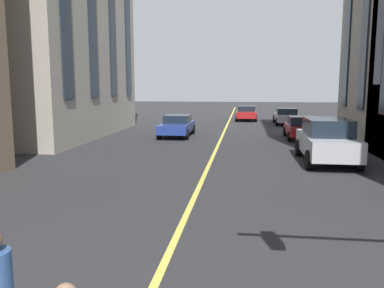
# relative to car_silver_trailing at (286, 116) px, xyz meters

# --- Properties ---
(lane_centre_line) EXTENTS (80.00, 0.16, 0.01)m
(lane_centre_line) POSITION_rel_car_silver_trailing_xyz_m (-13.67, 4.90, -0.70)
(lane_centre_line) COLOR #D8C64C
(lane_centre_line) RESTS_ON ground_plane
(car_silver_trailing) EXTENTS (4.40, 1.95, 1.37)m
(car_silver_trailing) POSITION_rel_car_silver_trailing_xyz_m (0.00, 0.00, 0.00)
(car_silver_trailing) COLOR #B7BABF
(car_silver_trailing) RESTS_ON ground_plane
(car_blue_near) EXTENTS (4.40, 1.95, 1.37)m
(car_blue_near) POSITION_rel_car_silver_trailing_xyz_m (-8.96, 7.80, 0.00)
(car_blue_near) COLOR navy
(car_blue_near) RESTS_ON ground_plane
(car_silver_parked_b) EXTENTS (4.70, 2.14, 1.88)m
(car_silver_parked_b) POSITION_rel_car_silver_trailing_xyz_m (-16.83, 0.00, 0.27)
(car_silver_parked_b) COLOR #B7BABF
(car_silver_parked_b) RESTS_ON ground_plane
(car_red_parked_a) EXTENTS (4.40, 1.95, 1.37)m
(car_red_parked_a) POSITION_rel_car_silver_trailing_xyz_m (3.55, 3.31, 0.00)
(car_red_parked_a) COLOR #B21E1E
(car_red_parked_a) RESTS_ON ground_plane
(car_red_oncoming) EXTENTS (3.90, 1.89, 1.40)m
(car_red_oncoming) POSITION_rel_car_silver_trailing_xyz_m (-9.24, 0.00, -0.00)
(car_red_oncoming) COLOR #B21E1E
(car_red_oncoming) RESTS_ON ground_plane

